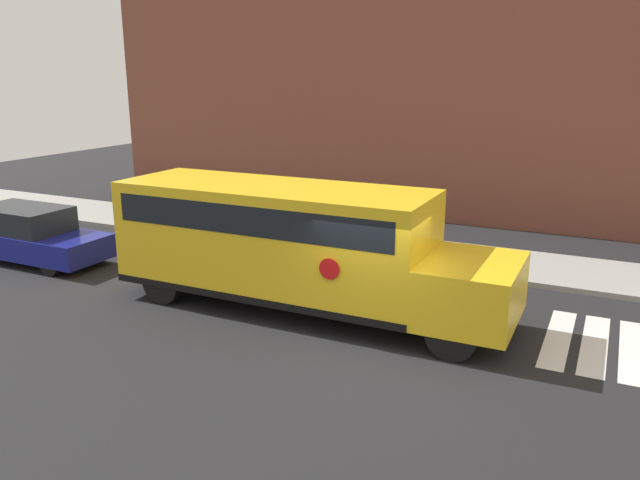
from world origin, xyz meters
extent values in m
plane|color=black|center=(0.00, 0.00, 0.00)|extent=(60.00, 60.00, 0.00)
cube|color=#9E9E99|center=(0.00, 6.50, 0.07)|extent=(44.00, 3.00, 0.15)
cube|color=brown|center=(0.00, 13.00, 4.73)|extent=(32.00, 4.00, 9.45)
cube|color=white|center=(3.39, 2.00, 0.00)|extent=(0.50, 3.20, 0.01)
cube|color=white|center=(4.09, 2.00, 0.00)|extent=(0.50, 3.20, 0.01)
cube|color=white|center=(4.79, 2.00, 0.00)|extent=(0.50, 3.20, 0.01)
cube|color=yellow|center=(-2.87, 1.13, 1.65)|extent=(7.30, 2.50, 2.41)
cube|color=yellow|center=(1.72, 1.13, 1.07)|extent=(1.87, 2.50, 1.24)
cube|color=black|center=(-2.87, 1.13, 0.53)|extent=(7.30, 2.54, 0.16)
cube|color=black|center=(-2.87, 1.13, 2.31)|extent=(6.72, 2.53, 0.64)
cylinder|color=red|center=(-0.86, -0.16, 1.53)|extent=(0.44, 0.02, 0.44)
cylinder|color=black|center=(1.62, 2.21, 0.50)|extent=(1.00, 0.30, 1.00)
cylinder|color=black|center=(1.62, 0.05, 0.50)|extent=(1.00, 0.30, 1.00)
cylinder|color=black|center=(-5.32, 2.21, 0.50)|extent=(1.00, 0.30, 1.00)
cylinder|color=black|center=(-5.32, 0.05, 0.50)|extent=(1.00, 0.30, 1.00)
cube|color=navy|center=(-10.99, 1.13, 0.55)|extent=(4.80, 1.78, 0.67)
cube|color=#1E2328|center=(-11.28, 1.13, 1.23)|extent=(2.69, 1.63, 0.69)
cylinder|color=black|center=(-9.41, 1.90, 0.32)|extent=(0.64, 0.22, 0.64)
cylinder|color=black|center=(-9.41, 0.36, 0.32)|extent=(0.64, 0.22, 0.64)
cylinder|color=black|center=(-12.57, 1.90, 0.32)|extent=(0.64, 0.22, 0.64)
camera|label=1|loc=(4.15, -10.92, 5.35)|focal=35.00mm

